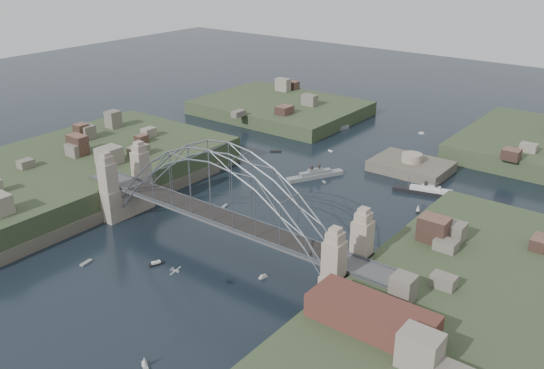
{
  "coord_description": "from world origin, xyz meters",
  "views": [
    {
      "loc": [
        77.65,
        -83.23,
        64.01
      ],
      "look_at": [
        0.0,
        18.0,
        10.0
      ],
      "focal_mm": 38.67,
      "sensor_mm": 36.0,
      "label": 1
    }
  ],
  "objects_px": {
    "wharf_shed": "(372,316)",
    "naval_cruiser_near": "(315,175)",
    "fort_island": "(410,172)",
    "naval_cruiser_far": "(330,130)",
    "bridge": "(221,201)",
    "ocean_liner": "(430,192)"
  },
  "relations": [
    {
      "from": "wharf_shed",
      "to": "naval_cruiser_near",
      "type": "relative_size",
      "value": 1.2
    },
    {
      "from": "fort_island",
      "to": "wharf_shed",
      "type": "bearing_deg",
      "value": -69.15
    },
    {
      "from": "fort_island",
      "to": "naval_cruiser_far",
      "type": "xyz_separation_m",
      "value": [
        -39.12,
        17.32,
        1.22
      ]
    },
    {
      "from": "fort_island",
      "to": "wharf_shed",
      "type": "distance_m",
      "value": 90.48
    },
    {
      "from": "fort_island",
      "to": "wharf_shed",
      "type": "relative_size",
      "value": 1.1
    },
    {
      "from": "ocean_liner",
      "to": "naval_cruiser_far",
      "type": "bearing_deg",
      "value": 149.2
    },
    {
      "from": "fort_island",
      "to": "naval_cruiser_far",
      "type": "relative_size",
      "value": 1.32
    },
    {
      "from": "naval_cruiser_near",
      "to": "naval_cruiser_far",
      "type": "relative_size",
      "value": 1.0
    },
    {
      "from": "fort_island",
      "to": "ocean_liner",
      "type": "height_order",
      "value": "fort_island"
    },
    {
      "from": "fort_island",
      "to": "wharf_shed",
      "type": "xyz_separation_m",
      "value": [
        32.0,
        -84.0,
        10.34
      ]
    },
    {
      "from": "fort_island",
      "to": "naval_cruiser_far",
      "type": "distance_m",
      "value": 42.8
    },
    {
      "from": "bridge",
      "to": "fort_island",
      "type": "xyz_separation_m",
      "value": [
        12.0,
        70.0,
        -12.66
      ]
    },
    {
      "from": "fort_island",
      "to": "ocean_liner",
      "type": "bearing_deg",
      "value": -47.82
    },
    {
      "from": "bridge",
      "to": "naval_cruiser_near",
      "type": "distance_m",
      "value": 50.13
    },
    {
      "from": "wharf_shed",
      "to": "ocean_liner",
      "type": "bearing_deg",
      "value": 105.88
    },
    {
      "from": "bridge",
      "to": "naval_cruiser_far",
      "type": "bearing_deg",
      "value": 107.26
    },
    {
      "from": "naval_cruiser_far",
      "to": "ocean_liner",
      "type": "distance_m",
      "value": 59.29
    },
    {
      "from": "fort_island",
      "to": "bridge",
      "type": "bearing_deg",
      "value": -99.73
    },
    {
      "from": "ocean_liner",
      "to": "bridge",
      "type": "bearing_deg",
      "value": -112.68
    },
    {
      "from": "wharf_shed",
      "to": "ocean_liner",
      "type": "relative_size",
      "value": 1.0
    },
    {
      "from": "fort_island",
      "to": "naval_cruiser_near",
      "type": "relative_size",
      "value": 1.32
    },
    {
      "from": "wharf_shed",
      "to": "bridge",
      "type": "bearing_deg",
      "value": 162.35
    }
  ]
}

